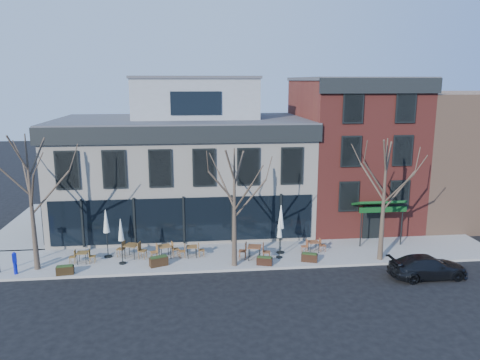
{
  "coord_description": "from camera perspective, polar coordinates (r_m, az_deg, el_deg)",
  "views": [
    {
      "loc": [
        0.5,
        -29.95,
        10.91
      ],
      "look_at": [
        3.97,
        2.0,
        4.07
      ],
      "focal_mm": 35.0,
      "sensor_mm": 36.0,
      "label": 1
    }
  ],
  "objects": [
    {
      "name": "cafe_set_4",
      "position": [
        28.98,
        1.77,
        -8.66
      ],
      "size": [
        2.04,
        0.96,
        1.05
      ],
      "color": "brown",
      "rests_on": "sidewalk_front"
    },
    {
      "name": "planter_3",
      "position": [
        29.04,
        8.46,
        -9.31
      ],
      "size": [
        1.04,
        0.69,
        0.54
      ],
      "color": "black",
      "rests_on": "sidewalk_front"
    },
    {
      "name": "umbrella_0",
      "position": [
        29.95,
        -16.0,
        -5.15
      ],
      "size": [
        0.49,
        0.49,
        3.07
      ],
      "color": "black",
      "rests_on": "sidewalk_front"
    },
    {
      "name": "cafe_set_3",
      "position": [
        29.55,
        -5.89,
        -8.51
      ],
      "size": [
        1.62,
        0.68,
        0.84
      ],
      "color": "brown",
      "rests_on": "sidewalk_front"
    },
    {
      "name": "red_brick_building",
      "position": [
        37.47,
        13.38,
        3.59
      ],
      "size": [
        8.2,
        11.78,
        11.18
      ],
      "color": "maroon",
      "rests_on": "ground"
    },
    {
      "name": "bg_building",
      "position": [
        42.82,
        25.61,
        2.89
      ],
      "size": [
        12.0,
        12.0,
        10.0
      ],
      "primitive_type": "cube",
      "color": "#8C664C",
      "rests_on": "ground"
    },
    {
      "name": "cafe_set_5",
      "position": [
        30.54,
        8.95,
        -7.89
      ],
      "size": [
        1.66,
        0.7,
        0.86
      ],
      "color": "brown",
      "rests_on": "sidewalk_front"
    },
    {
      "name": "umbrella_4",
      "position": [
        29.57,
        5.01,
        -4.82
      ],
      "size": [
        0.5,
        0.5,
        3.15
      ],
      "color": "black",
      "rests_on": "sidewalk_front"
    },
    {
      "name": "cafe_set_2",
      "position": [
        29.61,
        -9.15,
        -8.45
      ],
      "size": [
        1.86,
        0.98,
        0.96
      ],
      "color": "brown",
      "rests_on": "sidewalk_front"
    },
    {
      "name": "planter_2",
      "position": [
        28.28,
        3.0,
        -9.81
      ],
      "size": [
        0.99,
        0.62,
        0.52
      ],
      "color": "black",
      "rests_on": "sidewalk_front"
    },
    {
      "name": "call_box",
      "position": [
        29.72,
        -25.76,
        -9.01
      ],
      "size": [
        0.27,
        0.27,
        1.34
      ],
      "color": "#0C16A4",
      "rests_on": "sidewalk_front"
    },
    {
      "name": "umbrella_1",
      "position": [
        28.72,
        -14.31,
        -6.2
      ],
      "size": [
        0.45,
        0.45,
        2.79
      ],
      "color": "black",
      "rests_on": "sidewalk_front"
    },
    {
      "name": "planter_1",
      "position": [
        28.51,
        -9.88,
        -9.71
      ],
      "size": [
        1.15,
        0.79,
        0.6
      ],
      "color": "black",
      "rests_on": "sidewalk_front"
    },
    {
      "name": "ground",
      "position": [
        31.88,
        -6.79,
        -8.09
      ],
      "size": [
        120.0,
        120.0,
        0.0
      ],
      "primitive_type": "plane",
      "color": "black",
      "rests_on": "ground"
    },
    {
      "name": "sidewalk_side",
      "position": [
        39.34,
        -23.4,
        -5.0
      ],
      "size": [
        4.5,
        12.0,
        0.15
      ],
      "primitive_type": "cube",
      "color": "gray",
      "rests_on": "ground"
    },
    {
      "name": "planter_0",
      "position": [
        28.72,
        -20.55,
        -10.23
      ],
      "size": [
        1.0,
        0.5,
        0.54
      ],
      "color": "black",
      "rests_on": "sidewalk_front"
    },
    {
      "name": "parked_sedan",
      "position": [
        28.81,
        21.89,
        -9.78
      ],
      "size": [
        4.48,
        1.97,
        1.28
      ],
      "primitive_type": "imported",
      "rotation": [
        0.0,
        0.0,
        1.61
      ],
      "color": "black",
      "rests_on": "ground"
    },
    {
      "name": "corner_building",
      "position": [
        35.56,
        -6.8,
        1.9
      ],
      "size": [
        18.39,
        10.39,
        11.1
      ],
      "color": "silver",
      "rests_on": "ground"
    },
    {
      "name": "sidewalk_front",
      "position": [
        29.96,
        -0.52,
        -9.19
      ],
      "size": [
        33.5,
        4.7,
        0.15
      ],
      "primitive_type": "cube",
      "color": "gray",
      "rests_on": "ground"
    },
    {
      "name": "umbrella_3",
      "position": [
        28.92,
        4.85,
        -6.1
      ],
      "size": [
        0.41,
        0.41,
        2.54
      ],
      "color": "black",
      "rests_on": "sidewalk_front"
    },
    {
      "name": "tree_mid",
      "position": [
        27.12,
        -0.67,
        -3.21
      ],
      "size": [
        3.5,
        3.55,
        7.04
      ],
      "color": "#382B21",
      "rests_on": "sidewalk_front"
    },
    {
      "name": "tree_corner",
      "position": [
        28.99,
        -24.09,
        -2.35
      ],
      "size": [
        3.93,
        3.98,
        7.92
      ],
      "color": "#382B21",
      "rests_on": "sidewalk_front"
    },
    {
      "name": "cafe_set_0",
      "position": [
        30.0,
        -18.66,
        -8.8
      ],
      "size": [
        1.58,
        0.64,
        0.83
      ],
      "color": "brown",
      "rests_on": "sidewalk_front"
    },
    {
      "name": "cafe_set_1",
      "position": [
        30.03,
        -13.08,
        -8.24
      ],
      "size": [
        1.99,
        1.09,
        1.03
      ],
      "color": "brown",
      "rests_on": "sidewalk_front"
    },
    {
      "name": "tree_right",
      "position": [
        29.3,
        17.15,
        -2.14
      ],
      "size": [
        3.72,
        3.77,
        7.48
      ],
      "color": "#382B21",
      "rests_on": "sidewalk_front"
    }
  ]
}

